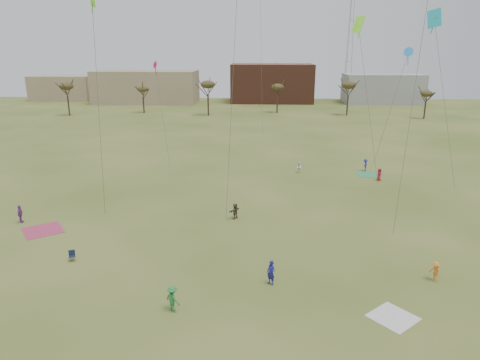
{
  "coord_description": "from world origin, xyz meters",
  "views": [
    {
      "loc": [
        1.83,
        -24.97,
        16.66
      ],
      "look_at": [
        0.0,
        12.0,
        5.5
      ],
      "focal_mm": 32.68,
      "sensor_mm": 36.0,
      "label": 1
    }
  ],
  "objects_px": {
    "flyer_near_center": "(173,299)",
    "camp_chair_left": "(72,258)",
    "radio_tower": "(350,40)",
    "flyer_near_right": "(271,273)"
  },
  "relations": [
    {
      "from": "flyer_near_center",
      "to": "camp_chair_left",
      "type": "xyz_separation_m",
      "value": [
        -9.63,
        6.61,
        -0.63
      ]
    },
    {
      "from": "radio_tower",
      "to": "flyer_near_center",
      "type": "bearing_deg",
      "value": -105.15
    },
    {
      "from": "camp_chair_left",
      "to": "radio_tower",
      "type": "bearing_deg",
      "value": 45.83
    },
    {
      "from": "flyer_near_right",
      "to": "radio_tower",
      "type": "xyz_separation_m",
      "value": [
        27.31,
        121.28,
        18.26
      ]
    },
    {
      "from": "flyer_near_center",
      "to": "camp_chair_left",
      "type": "height_order",
      "value": "flyer_near_center"
    },
    {
      "from": "radio_tower",
      "to": "camp_chair_left",
      "type": "bearing_deg",
      "value": -110.16
    },
    {
      "from": "flyer_near_center",
      "to": "camp_chair_left",
      "type": "relative_size",
      "value": 2.06
    },
    {
      "from": "flyer_near_center",
      "to": "radio_tower",
      "type": "bearing_deg",
      "value": -69.28
    },
    {
      "from": "flyer_near_center",
      "to": "flyer_near_right",
      "type": "height_order",
      "value": "flyer_near_right"
    },
    {
      "from": "flyer_near_center",
      "to": "flyer_near_right",
      "type": "bearing_deg",
      "value": -114.46
    }
  ]
}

